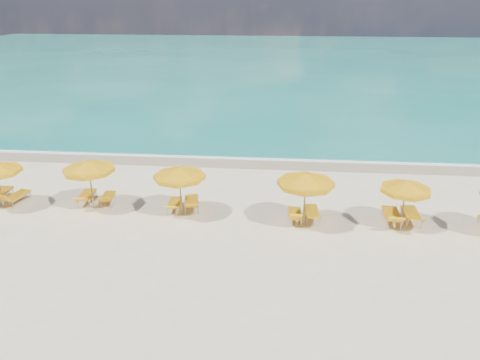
{
  "coord_description": "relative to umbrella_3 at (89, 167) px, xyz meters",
  "views": [
    {
      "loc": [
        1.84,
        -18.52,
        9.39
      ],
      "look_at": [
        0.0,
        1.5,
        1.2
      ],
      "focal_mm": 35.0,
      "sensor_mm": 36.0,
      "label": 1
    }
  ],
  "objects": [
    {
      "name": "lounger_2_left",
      "position": [
        -4.72,
        0.28,
        -1.77
      ],
      "size": [
        0.74,
        1.96,
        0.91
      ],
      "rotation": [
        0.0,
        0.0,
        0.05
      ],
      "color": "#A5A8AD",
      "rests_on": "ground"
    },
    {
      "name": "umbrella_4",
      "position": [
        4.23,
        -0.35,
        -0.03
      ],
      "size": [
        2.59,
        2.59,
        2.33
      ],
      "rotation": [
        0.0,
        0.0,
        0.14
      ],
      "color": "tan",
      "rests_on": "ground"
    },
    {
      "name": "umbrella_3",
      "position": [
        0.0,
        0.0,
        0.0
      ],
      "size": [
        2.76,
        2.76,
        2.36
      ],
      "rotation": [
        0.0,
        0.0,
        0.21
      ],
      "color": "tan",
      "rests_on": "ground"
    },
    {
      "name": "lounger_6_left",
      "position": [
        13.45,
        -0.38,
        -1.77
      ],
      "size": [
        0.79,
        2.06,
        0.88
      ],
      "rotation": [
        0.0,
        0.0,
        -0.06
      ],
      "color": "#A5A8AD",
      "rests_on": "ground"
    },
    {
      "name": "foam_line",
      "position": [
        6.75,
        7.75,
        -2.02
      ],
      "size": [
        120.0,
        1.2,
        0.03
      ],
      "primitive_type": "cube",
      "color": "white",
      "rests_on": "ground"
    },
    {
      "name": "whitecap_far",
      "position": [
        14.75,
        23.55,
        -2.02
      ],
      "size": [
        18.0,
        0.3,
        0.05
      ],
      "primitive_type": "cube",
      "color": "white",
      "rests_on": "ground"
    },
    {
      "name": "ocean",
      "position": [
        6.75,
        47.55,
        -2.02
      ],
      "size": [
        120.0,
        80.0,
        0.3
      ],
      "primitive_type": "cube",
      "color": "#147568",
      "rests_on": "ground"
    },
    {
      "name": "lounger_4_right",
      "position": [
        4.59,
        0.22,
        -1.79
      ],
      "size": [
        0.97,
        1.98,
        0.79
      ],
      "rotation": [
        0.0,
        0.0,
        0.19
      ],
      "color": "#A5A8AD",
      "rests_on": "ground"
    },
    {
      "name": "lounger_5_right",
      "position": [
        10.04,
        -0.34,
        -1.8
      ],
      "size": [
        0.69,
        1.9,
        0.7
      ],
      "rotation": [
        0.0,
        0.0,
        0.05
      ],
      "color": "#A5A8AD",
      "rests_on": "ground"
    },
    {
      "name": "lounger_3_right",
      "position": [
        0.54,
        0.49,
        -1.82
      ],
      "size": [
        0.8,
        1.66,
        0.74
      ],
      "rotation": [
        0.0,
        0.0,
        0.17
      ],
      "color": "#A5A8AD",
      "rests_on": "ground"
    },
    {
      "name": "lounger_6_right",
      "position": [
        14.32,
        -0.17,
        -1.78
      ],
      "size": [
        0.69,
        2.02,
        0.75
      ],
      "rotation": [
        0.0,
        0.0,
        -0.01
      ],
      "color": "#A5A8AD",
      "rests_on": "ground"
    },
    {
      "name": "lounger_5_left",
      "position": [
        9.3,
        -0.59,
        -1.8
      ],
      "size": [
        0.61,
        1.68,
        0.82
      ],
      "rotation": [
        0.0,
        0.0,
        0.02
      ],
      "color": "#A5A8AD",
      "rests_on": "ground"
    },
    {
      "name": "ground_plane",
      "position": [
        6.75,
        -0.45,
        -2.02
      ],
      "size": [
        120.0,
        120.0,
        0.0
      ],
      "primitive_type": "plane",
      "color": "beige"
    },
    {
      "name": "umbrella_5",
      "position": [
        9.67,
        -0.87,
        0.08
      ],
      "size": [
        2.55,
        2.55,
        2.45
      ],
      "rotation": [
        0.0,
        0.0,
        -0.05
      ],
      "color": "tan",
      "rests_on": "ground"
    },
    {
      "name": "lounger_2_right",
      "position": [
        -3.8,
        0.11,
        -1.79
      ],
      "size": [
        0.9,
        1.82,
        0.87
      ],
      "rotation": [
        0.0,
        0.0,
        -0.18
      ],
      "color": "#A5A8AD",
      "rests_on": "ground"
    },
    {
      "name": "lounger_3_left",
      "position": [
        -0.49,
        0.45,
        -1.79
      ],
      "size": [
        0.86,
        1.96,
        0.77
      ],
      "rotation": [
        0.0,
        0.0,
        0.13
      ],
      "color": "#A5A8AD",
      "rests_on": "ground"
    },
    {
      "name": "lounger_4_left",
      "position": [
        3.82,
        0.05,
        -1.81
      ],
      "size": [
        0.66,
        1.74,
        0.68
      ],
      "rotation": [
        0.0,
        0.0,
        0.07
      ],
      "color": "#A5A8AD",
      "rests_on": "ground"
    },
    {
      "name": "umbrella_6",
      "position": [
        13.81,
        -0.6,
        -0.19
      ],
      "size": [
        2.36,
        2.36,
        2.14
      ],
      "rotation": [
        0.0,
        0.0,
        0.12
      ],
      "color": "tan",
      "rests_on": "ground"
    },
    {
      "name": "whitecap_near",
      "position": [
        0.75,
        16.55,
        -2.02
      ],
      "size": [
        14.0,
        0.36,
        0.05
      ],
      "primitive_type": "cube",
      "color": "white",
      "rests_on": "ground"
    },
    {
      "name": "wet_sand_band",
      "position": [
        6.75,
        6.95,
        -2.02
      ],
      "size": [
        120.0,
        2.6,
        0.01
      ],
      "primitive_type": "cube",
      "color": "tan",
      "rests_on": "ground"
    }
  ]
}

